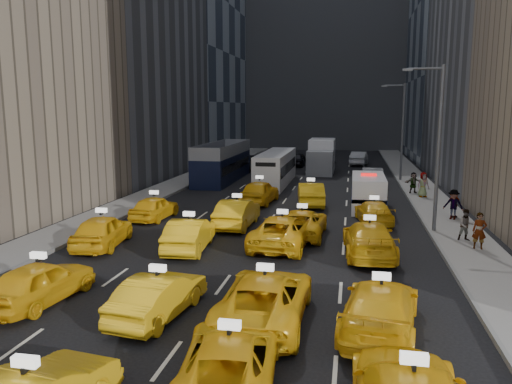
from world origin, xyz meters
TOP-DOWN VIEW (x-y plane):
  - ground at (0.00, 0.00)m, footprint 160.00×160.00m
  - sidewalk_west at (-10.50, 25.00)m, footprint 3.00×90.00m
  - sidewalk_east at (10.50, 25.00)m, footprint 3.00×90.00m
  - curb_west at (-9.05, 25.00)m, footprint 0.15×90.00m
  - curb_east at (9.05, 25.00)m, footprint 0.15×90.00m
  - building_west_far at (-20.50, 54.00)m, footprint 16.00×22.00m
  - building_backdrop at (0.00, 72.00)m, footprint 30.00×12.00m
  - streetlight_near at (9.18, 12.00)m, footprint 2.15×0.22m
  - streetlight_far at (9.18, 32.00)m, footprint 2.15×0.22m
  - taxi_2 at (1.99, -4.95)m, footprint 2.87×5.26m
  - taxi_4 at (-5.81, -0.99)m, footprint 2.31×4.62m
  - taxi_5 at (-1.30, -1.33)m, footprint 2.08×4.53m
  - taxi_6 at (2.17, -1.00)m, footprint 2.66×5.69m
  - taxi_7 at (5.75, -1.08)m, footprint 2.86×5.56m
  - taxi_8 at (-7.19, 6.09)m, footprint 2.52×4.95m
  - taxi_9 at (-2.80, 6.33)m, footprint 2.08×4.87m
  - taxi_10 at (1.51, 7.79)m, footprint 2.91×5.71m
  - taxi_11 at (5.66, 6.98)m, footprint 2.56×5.62m
  - taxi_12 at (-7.04, 12.36)m, footprint 1.96×4.40m
  - taxi_13 at (-1.61, 11.41)m, footprint 1.81×4.94m
  - taxi_14 at (2.26, 10.06)m, footprint 2.49×5.18m
  - taxi_15 at (6.15, 13.89)m, footprint 2.44×4.76m
  - taxi_16 at (-1.66, 18.74)m, footprint 2.43×5.09m
  - taxi_17 at (2.01, 18.66)m, footprint 2.36×5.10m
  - nypd_van at (5.93, 18.23)m, footprint 2.96×5.89m
  - double_decker at (-7.14, 29.38)m, footprint 3.10×12.09m
  - city_bus at (-1.91, 28.23)m, footprint 2.57×11.17m
  - box_truck at (1.62, 37.18)m, footprint 3.22×7.81m
  - misc_car_0 at (6.56, 28.79)m, footprint 1.88×4.95m
  - misc_car_1 at (-6.14, 38.12)m, footprint 3.02×6.02m
  - misc_car_2 at (1.72, 44.97)m, footprint 2.57×5.35m
  - misc_car_3 at (-1.48, 42.42)m, footprint 2.51×5.03m
  - misc_car_4 at (5.66, 44.96)m, footprint 2.34×5.19m
  - pedestrian_0 at (10.81, 8.64)m, footprint 0.69×0.50m
  - pedestrian_1 at (10.53, 10.11)m, footprint 0.81×0.49m
  - pedestrian_2 at (10.85, 15.14)m, footprint 1.27×0.92m
  - pedestrian_3 at (10.99, 15.75)m, footprint 1.04×0.79m
  - pedestrian_4 at (10.11, 22.83)m, footprint 1.03×0.80m
  - pedestrian_5 at (9.61, 24.58)m, footprint 1.58×0.88m

SIDE VIEW (x-z plane):
  - ground at x=0.00m, z-range 0.00..0.00m
  - sidewalk_west at x=-10.50m, z-range 0.00..0.15m
  - sidewalk_east at x=10.50m, z-range 0.00..0.15m
  - curb_west at x=-9.05m, z-range 0.00..0.18m
  - curb_east at x=9.05m, z-range 0.00..0.18m
  - taxi_15 at x=6.15m, z-range 0.00..1.32m
  - taxi_2 at x=1.99m, z-range 0.00..1.40m
  - taxi_14 at x=2.26m, z-range 0.00..1.42m
  - taxi_5 at x=-1.30m, z-range 0.00..1.44m
  - taxi_12 at x=-7.04m, z-range 0.00..1.47m
  - misc_car_2 at x=1.72m, z-range 0.00..1.50m
  - taxi_4 at x=-5.81m, z-range 0.00..1.51m
  - taxi_7 at x=5.75m, z-range 0.00..1.54m
  - taxi_10 at x=1.51m, z-range 0.00..1.54m
  - taxi_9 at x=-2.80m, z-range 0.00..1.56m
  - taxi_6 at x=2.17m, z-range 0.00..1.58m
  - taxi_11 at x=5.66m, z-range 0.00..1.60m
  - taxi_8 at x=-7.19m, z-range 0.00..1.61m
  - misc_car_0 at x=6.56m, z-range 0.00..1.61m
  - taxi_13 at x=-1.61m, z-range 0.00..1.61m
  - taxi_17 at x=2.01m, z-range 0.00..1.62m
  - misc_car_1 at x=-6.14m, z-range 0.00..1.64m
  - misc_car_3 at x=-1.48m, z-range 0.00..1.64m
  - misc_car_4 at x=5.66m, z-range 0.00..1.65m
  - taxi_16 at x=-1.66m, z-range 0.00..1.68m
  - pedestrian_1 at x=10.53m, z-range 0.15..1.75m
  - pedestrian_3 at x=10.99m, z-range 0.15..1.77m
  - pedestrian_5 at x=9.61m, z-range 0.15..1.79m
  - pedestrian_0 at x=10.81m, z-range 0.15..1.90m
  - pedestrian_2 at x=10.85m, z-range 0.15..1.96m
  - pedestrian_4 at x=10.11m, z-range 0.15..2.02m
  - nypd_van at x=5.93m, z-range -0.11..2.30m
  - city_bus at x=-1.91m, z-range -0.02..2.86m
  - box_truck at x=1.62m, z-range -0.02..3.46m
  - double_decker at x=-7.14m, z-range -0.01..3.48m
  - streetlight_near at x=9.18m, z-range 0.42..9.42m
  - streetlight_far at x=9.18m, z-range 0.42..9.42m
  - building_backdrop at x=0.00m, z-range 0.00..40.00m
  - building_west_far at x=-20.50m, z-range 0.00..42.00m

